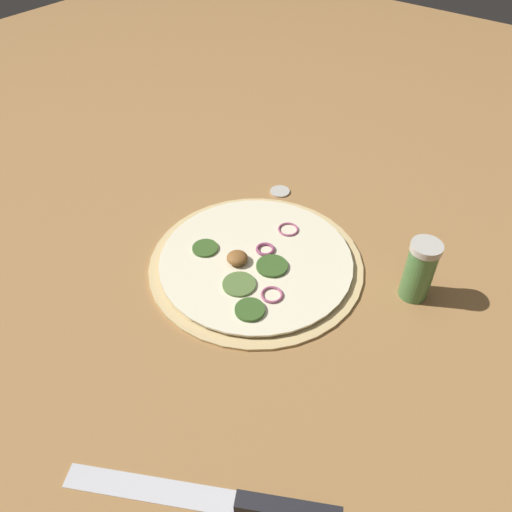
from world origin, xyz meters
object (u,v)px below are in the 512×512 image
(pizza, at_px, (256,262))
(spice_jar, at_px, (419,270))
(loose_cap, at_px, (280,191))
(knife, at_px, (251,504))

(pizza, bearing_deg, spice_jar, 112.92)
(spice_jar, bearing_deg, pizza, -67.08)
(loose_cap, bearing_deg, knife, 32.82)
(pizza, distance_m, loose_cap, 0.22)
(spice_jar, relative_size, loose_cap, 2.73)
(loose_cap, bearing_deg, pizza, 24.78)
(spice_jar, height_order, loose_cap, spice_jar)
(pizza, xyz_separation_m, spice_jar, (-0.10, 0.24, 0.05))
(knife, xyz_separation_m, spice_jar, (-0.42, 0.00, 0.05))
(spice_jar, bearing_deg, loose_cap, -105.89)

